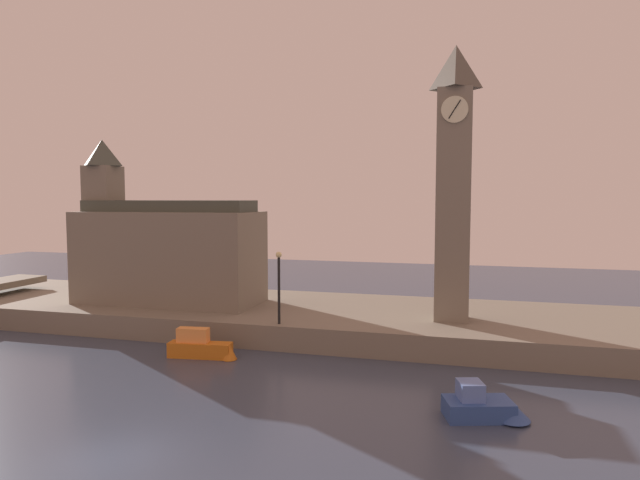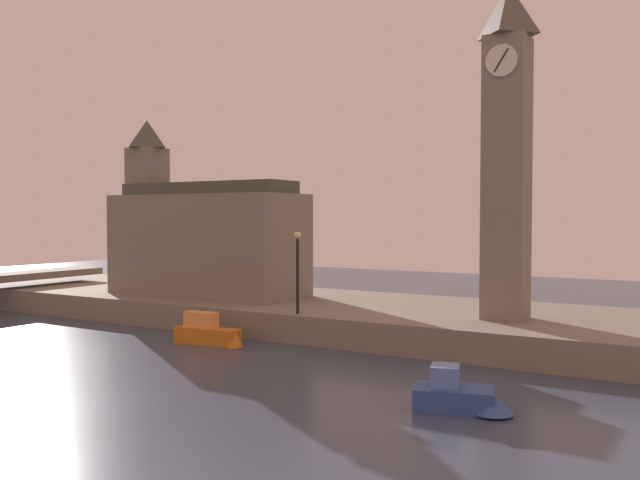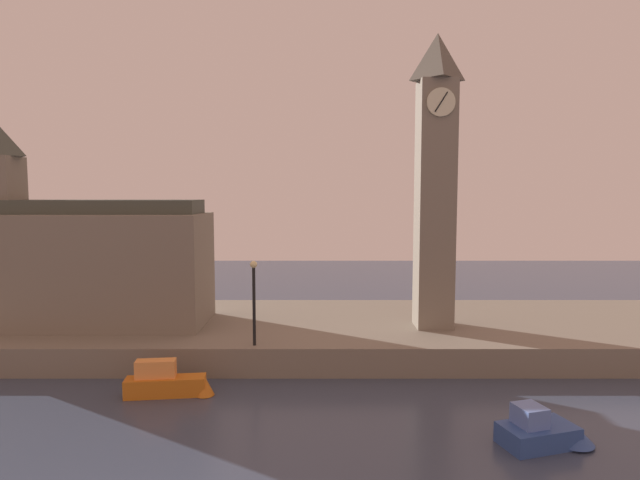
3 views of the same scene
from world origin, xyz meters
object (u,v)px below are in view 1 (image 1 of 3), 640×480
at_px(streetlamp, 279,279).
at_px(boat_tour_blue, 485,407).
at_px(clock_tower, 454,181).
at_px(boat_patrol_orange, 203,347).
at_px(parliament_hall, 163,250).

xyz_separation_m(streetlamp, boat_tour_blue, (11.52, -7.60, -3.65)).
xyz_separation_m(clock_tower, boat_patrol_orange, (-13.33, -6.67, -9.36)).
bearing_deg(boat_tour_blue, streetlamp, 146.59).
height_order(clock_tower, parliament_hall, clock_tower).
height_order(clock_tower, boat_patrol_orange, clock_tower).
bearing_deg(boat_patrol_orange, clock_tower, 26.59).
xyz_separation_m(boat_patrol_orange, boat_tour_blue, (15.05, -4.76, -0.11)).
relative_size(clock_tower, boat_patrol_orange, 4.04).
relative_size(clock_tower, parliament_hall, 1.27).
distance_m(streetlamp, boat_patrol_orange, 5.75).
relative_size(boat_patrol_orange, boat_tour_blue, 1.10).
distance_m(clock_tower, streetlamp, 12.03).
relative_size(clock_tower, boat_tour_blue, 4.45).
xyz_separation_m(clock_tower, streetlamp, (-9.81, -3.83, -5.81)).
distance_m(streetlamp, boat_tour_blue, 14.28).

